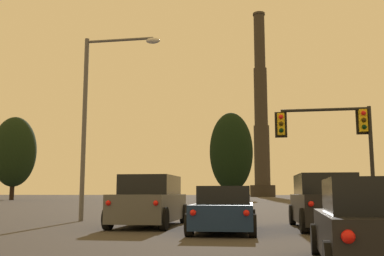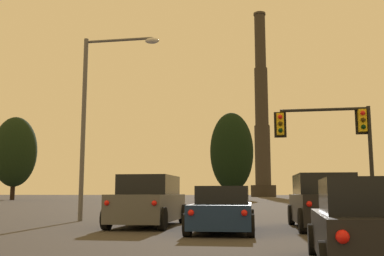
% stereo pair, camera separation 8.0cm
% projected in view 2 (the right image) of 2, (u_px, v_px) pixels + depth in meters
% --- Properties ---
extents(hatchback_right_lane_second, '(2.04, 4.16, 1.44)m').
position_uv_depth(hatchback_right_lane_second, '(373.00, 227.00, 7.13)').
color(hatchback_right_lane_second, black).
rests_on(hatchback_right_lane_second, ground_plane).
extents(sedan_center_lane_front, '(2.16, 4.77, 1.43)m').
position_uv_depth(sedan_center_lane_front, '(223.00, 210.00, 14.41)').
color(sedan_center_lane_front, navy).
rests_on(sedan_center_lane_front, ground_plane).
extents(suv_left_lane_front, '(2.20, 4.94, 1.86)m').
position_uv_depth(suv_left_lane_front, '(149.00, 202.00, 16.64)').
color(suv_left_lane_front, '#4C4F54').
rests_on(suv_left_lane_front, ground_plane).
extents(suv_right_lane_front, '(2.29, 4.97, 1.86)m').
position_uv_depth(suv_right_lane_front, '(323.00, 202.00, 15.41)').
color(suv_right_lane_front, black).
rests_on(suv_right_lane_front, ground_plane).
extents(traffic_light_overhead_right, '(4.52, 0.50, 5.21)m').
position_uv_depth(traffic_light_overhead_right, '(336.00, 134.00, 20.92)').
color(traffic_light_overhead_right, black).
rests_on(traffic_light_overhead_right, ground_plane).
extents(street_lamp, '(3.55, 0.36, 8.25)m').
position_uv_depth(street_lamp, '(96.00, 105.00, 20.13)').
color(street_lamp, '#56565B').
rests_on(street_lamp, ground_plane).
extents(smokestack, '(8.23, 8.23, 63.15)m').
position_uv_depth(smokestack, '(262.00, 122.00, 150.38)').
color(smokestack, '#2B2722').
rests_on(smokestack, ground_plane).
extents(treeline_center_left, '(7.71, 6.94, 15.60)m').
position_uv_depth(treeline_center_left, '(232.00, 152.00, 80.18)').
color(treeline_center_left, black).
rests_on(treeline_center_left, ground_plane).
extents(treeline_center_right, '(7.81, 7.03, 14.79)m').
position_uv_depth(treeline_center_right, '(15.00, 152.00, 79.99)').
color(treeline_center_right, black).
rests_on(treeline_center_right, ground_plane).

